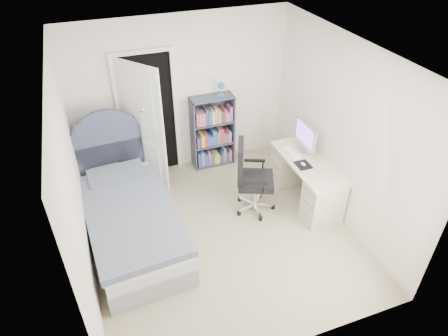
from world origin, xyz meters
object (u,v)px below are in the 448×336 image
object	(u,v)px
desk	(306,178)
bookcase	(213,134)
floor_lamp	(146,156)
nightstand	(104,167)
bed	(130,216)
office_chair	(250,175)

from	to	relation	value
desk	bookcase	bearing A→B (deg)	125.59
floor_lamp	desk	distance (m)	2.43
nightstand	floor_lamp	xyz separation A→B (m)	(0.64, -0.14, 0.16)
bed	office_chair	xyz separation A→B (m)	(1.70, -0.06, 0.30)
nightstand	bookcase	bearing A→B (deg)	3.56
bed	bookcase	size ratio (longest dim) A/B	1.60
bed	desk	xyz separation A→B (m)	(2.58, -0.14, 0.05)
floor_lamp	office_chair	world-z (taller)	floor_lamp
office_chair	bed	bearing A→B (deg)	177.82
nightstand	office_chair	bearing A→B (deg)	-32.13
office_chair	desk	bearing A→B (deg)	-4.83
bookcase	desk	distance (m)	1.71
bookcase	office_chair	xyz separation A→B (m)	(0.11, -1.30, 0.04)
bed	nightstand	distance (m)	1.15
bookcase	office_chair	bearing A→B (deg)	-85.32
nightstand	desk	distance (m)	3.05
nightstand	bed	bearing A→B (deg)	-80.07
floor_lamp	office_chair	bearing A→B (deg)	-39.76
floor_lamp	bookcase	size ratio (longest dim) A/B	0.94
bed	desk	bearing A→B (deg)	-3.08
floor_lamp	office_chair	distance (m)	1.64
bed	floor_lamp	size ratio (longest dim) A/B	1.70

